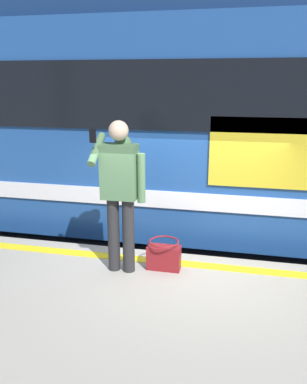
% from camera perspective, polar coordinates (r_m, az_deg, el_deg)
% --- Properties ---
extents(ground_plane, '(23.94, 23.94, 0.00)m').
position_cam_1_polar(ground_plane, '(5.79, 3.92, -18.45)').
color(ground_plane, '#3D3D3F').
extents(safety_line, '(13.79, 0.16, 0.01)m').
position_cam_1_polar(safety_line, '(4.99, 3.62, -10.16)').
color(safety_line, yellow).
rests_on(safety_line, platform).
extents(track_rail_near, '(18.29, 0.08, 0.16)m').
position_cam_1_polar(track_rail_near, '(6.82, 5.61, -11.98)').
color(track_rail_near, slate).
rests_on(track_rail_near, ground).
extents(track_rail_far, '(18.29, 0.08, 0.16)m').
position_cam_1_polar(track_rail_far, '(8.11, 6.89, -7.31)').
color(track_rail_far, slate).
rests_on(track_rail_far, ground).
extents(train_carriage, '(13.61, 3.10, 4.16)m').
position_cam_1_polar(train_carriage, '(7.04, -4.37, 10.61)').
color(train_carriage, '#1E478C').
rests_on(train_carriage, ground).
extents(passenger, '(0.57, 0.55, 1.77)m').
position_cam_1_polar(passenger, '(4.48, -4.81, 1.03)').
color(passenger, '#262628').
rests_on(passenger, platform).
extents(handbag, '(0.40, 0.36, 0.36)m').
position_cam_1_polar(handbag, '(4.78, 1.50, -9.17)').
color(handbag, maroon).
rests_on(handbag, platform).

